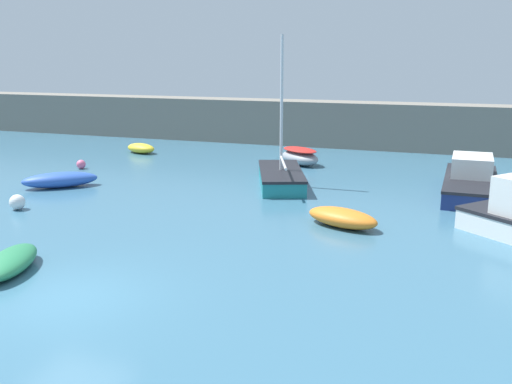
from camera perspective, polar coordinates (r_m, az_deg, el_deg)
name	(u,v)px	position (r m, az deg, el deg)	size (l,w,h in m)	color
ground_plane	(68,301)	(15.04, -18.32, -10.35)	(120.00, 120.00, 0.20)	#38667F
harbor_breakwater	(322,123)	(38.61, 6.66, 6.83)	(67.13, 2.53, 2.94)	slate
dinghy_near_pier	(141,148)	(35.98, -11.43, 4.31)	(2.39, 1.76, 0.60)	yellow
sailboat_tall_mast	(281,176)	(26.26, 2.50, 1.57)	(3.67, 5.66, 6.75)	teal
motorboat_grey_hull	(471,180)	(26.28, 20.69, 1.09)	(2.21, 6.49, 1.62)	navy
rowboat_blue_near	(60,180)	(27.37, -19.01, 1.16)	(3.26, 3.04, 0.69)	#2D56B7
open_tender_yellow	(342,218)	(20.09, 8.63, -2.55)	(2.95, 2.08, 0.65)	orange
rowboat_white_midwater	(11,262)	(17.19, -23.33, -6.42)	(2.03, 2.94, 0.56)	#287A4C
rowboat_with_red_cover	(300,156)	(31.51, 4.39, 3.60)	(3.05, 2.83, 0.94)	gray
mooring_buoy_white	(17,202)	(23.94, -22.76, -0.94)	(0.60, 0.60, 0.60)	white
mooring_buoy_pink	(81,164)	(31.63, -17.09, 2.66)	(0.48, 0.48, 0.48)	#EA668C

